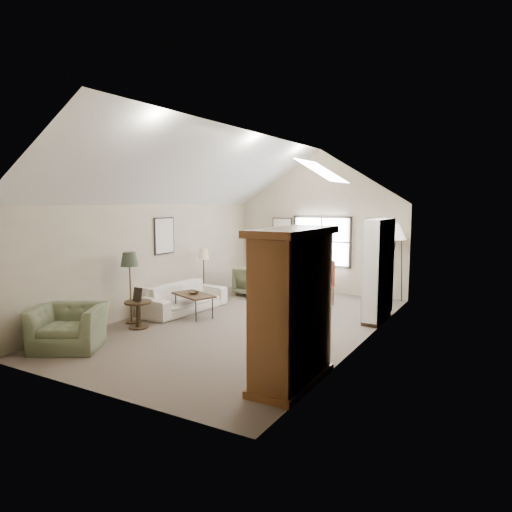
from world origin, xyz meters
The scene contains 18 objects.
room_shell centered at (0.00, 0.00, 3.21)m, with size 5.01×8.01×4.00m.
window centered at (0.10, 3.96, 1.45)m, with size 1.72×0.08×1.42m, color black.
skylight centered at (1.30, 0.90, 3.22)m, with size 0.80×1.20×0.52m, color white, non-canonical shape.
wall_art centered at (-1.88, 1.94, 1.73)m, with size 1.97×3.71×0.88m.
armoire centered at (2.18, -2.40, 1.10)m, with size 0.60×1.50×2.20m, color brown.
tv_alcove centered at (2.34, 1.60, 1.15)m, with size 0.32×1.30×2.10m, color white.
media_console centered at (2.32, 1.60, 0.30)m, with size 0.34×1.18×0.60m, color #382316.
tv_panel centered at (2.32, 1.60, 0.92)m, with size 0.05×0.90×0.55m, color black.
sofa centered at (-1.85, 0.23, 0.32)m, with size 2.22×0.87×0.65m, color beige.
armchair_near centered at (-1.89, -2.93, 0.38)m, with size 1.16×1.02×0.76m, color #616D4C.
armchair_far centered at (-1.36, 2.64, 0.39)m, with size 0.83×0.86×0.78m, color #5C6647.
coffee_table centered at (-1.33, -0.08, 0.26)m, with size 1.01×0.56×0.52m, color #3E2A19.
bowl centered at (-1.33, -0.08, 0.55)m, with size 0.24×0.24×0.06m, color #372416.
side_table centered at (-1.75, -1.37, 0.28)m, with size 0.56×0.56×0.56m, color #332314.
side_chair centered at (0.83, 2.33, 0.56)m, with size 0.43×0.43×1.11m, color maroon.
tripod_lamp centered at (2.16, 3.65, 1.03)m, with size 0.60×0.60×2.06m, color silver, non-canonical shape.
dark_lamp centered at (-2.15, -1.17, 0.77)m, with size 0.37×0.37×1.55m, color #272E20, non-canonical shape.
tan_lamp centered at (-2.15, 1.43, 0.69)m, with size 0.28×0.28×1.39m, color tan, non-canonical shape.
Camera 1 is at (4.82, -8.06, 2.57)m, focal length 32.00 mm.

